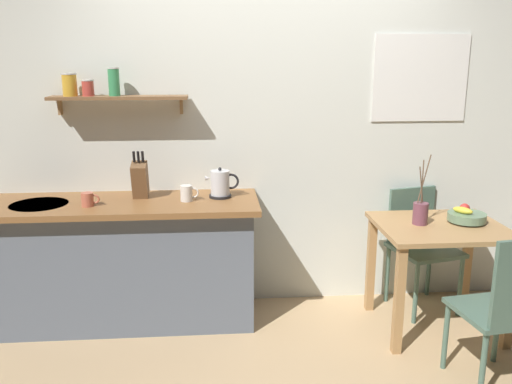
{
  "coord_description": "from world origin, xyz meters",
  "views": [
    {
      "loc": [
        -0.39,
        -3.32,
        1.86
      ],
      "look_at": [
        -0.1,
        0.25,
        0.95
      ],
      "focal_mm": 38.28,
      "sensor_mm": 36.0,
      "label": 1
    }
  ],
  "objects": [
    {
      "name": "ground_plane",
      "position": [
        0.0,
        0.0,
        0.0
      ],
      "size": [
        14.0,
        14.0,
        0.0
      ],
      "primitive_type": "plane",
      "color": "tan"
    },
    {
      "name": "back_wall",
      "position": [
        0.2,
        0.65,
        1.35
      ],
      "size": [
        6.8,
        0.11,
        2.7
      ],
      "color": "silver",
      "rests_on": "ground_plane"
    },
    {
      "name": "kitchen_counter",
      "position": [
        -1.0,
        0.32,
        0.45
      ],
      "size": [
        1.83,
        0.63,
        0.89
      ],
      "color": "slate",
      "rests_on": "ground_plane"
    },
    {
      "name": "wall_shelf",
      "position": [
        -1.1,
        0.49,
        1.61
      ],
      "size": [
        0.93,
        0.2,
        0.32
      ],
      "color": "brown"
    },
    {
      "name": "dining_table",
      "position": [
        1.12,
        0.05,
        0.61
      ],
      "size": [
        0.83,
        0.72,
        0.75
      ],
      "color": "tan",
      "rests_on": "ground_plane"
    },
    {
      "name": "dining_chair_near",
      "position": [
        1.19,
        -0.7,
        0.52
      ],
      "size": [
        0.46,
        0.48,
        0.94
      ],
      "color": "#4C6B5B",
      "rests_on": "ground_plane"
    },
    {
      "name": "dining_chair_far",
      "position": [
        1.13,
        0.42,
        0.51
      ],
      "size": [
        0.52,
        0.52,
        0.89
      ],
      "color": "#4C6B5B",
      "rests_on": "ground_plane"
    },
    {
      "name": "fruit_bowl",
      "position": [
        1.31,
        0.08,
        0.8
      ],
      "size": [
        0.25,
        0.25,
        0.13
      ],
      "color": "slate",
      "rests_on": "dining_table"
    },
    {
      "name": "twig_vase",
      "position": [
        0.99,
        0.07,
        0.83
      ],
      "size": [
        0.1,
        0.1,
        0.47
      ],
      "color": "brown",
      "rests_on": "dining_table"
    },
    {
      "name": "electric_kettle",
      "position": [
        -0.34,
        0.36,
        0.98
      ],
      "size": [
        0.23,
        0.16,
        0.21
      ],
      "color": "black",
      "rests_on": "kitchen_counter"
    },
    {
      "name": "knife_block",
      "position": [
        -0.89,
        0.39,
        1.02
      ],
      "size": [
        0.1,
        0.18,
        0.33
      ],
      "color": "brown",
      "rests_on": "kitchen_counter"
    },
    {
      "name": "coffee_mug_by_sink",
      "position": [
        -1.21,
        0.2,
        0.93
      ],
      "size": [
        0.12,
        0.08,
        0.09
      ],
      "color": "#C6664C",
      "rests_on": "kitchen_counter"
    },
    {
      "name": "coffee_mug_spare",
      "position": [
        -0.57,
        0.28,
        0.94
      ],
      "size": [
        0.13,
        0.08,
        0.11
      ],
      "color": "white",
      "rests_on": "kitchen_counter"
    }
  ]
}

